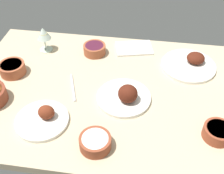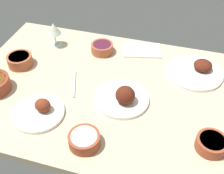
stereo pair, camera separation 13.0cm
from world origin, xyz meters
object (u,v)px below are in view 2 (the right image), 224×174
fork_loose (74,84)px  plate_far_side (197,71)px  plate_near_viewer (39,111)px  bowl_cream (84,140)px  bowl_pasta (211,143)px  wine_glass (54,30)px  bowl_sauce (20,60)px  bowl_onions (102,48)px  plate_center_main (123,97)px  folded_napkin (142,50)px

fork_loose → plate_far_side: bearing=-85.7°
plate_near_viewer → bowl_cream: plate_near_viewer is taller
plate_far_side → bowl_cream: 68.29cm
bowl_pasta → wine_glass: wine_glass is taller
plate_far_side → bowl_sauce: (88.31, 18.48, 1.41)cm
bowl_sauce → bowl_cream: 61.97cm
plate_near_viewer → fork_loose: size_ratio=1.19×
bowl_sauce → bowl_pasta: (-96.32, 25.81, -0.29)cm
bowl_onions → bowl_cream: bearing=101.3°
plate_center_main → wine_glass: (47.84, -32.75, 7.35)cm
fork_loose → bowl_pasta: bearing=-126.5°
plate_center_main → wine_glass: 58.44cm
plate_near_viewer → fork_loose: bearing=-108.3°
bowl_onions → bowl_cream: (-11.98, 60.17, -0.05)cm
plate_far_side → bowl_cream: plate_far_side is taller
bowl_onions → folded_napkin: 22.22cm
plate_far_side → bowl_onions: bearing=-4.6°
bowl_sauce → fork_loose: bearing=168.9°
plate_center_main → plate_far_side: 42.35cm
bowl_sauce → folded_napkin: size_ratio=0.64×
folded_napkin → plate_center_main: bearing=89.3°
bowl_sauce → bowl_pasta: bearing=165.0°
plate_near_viewer → bowl_pasta: (-71.10, -2.35, 1.12)cm
plate_far_side → bowl_sauce: size_ratio=2.18×
plate_near_viewer → fork_loose: (-7.19, -21.77, -1.28)cm
wine_glass → folded_napkin: (-48.31, -7.68, -9.33)cm
bowl_sauce → bowl_onions: size_ratio=1.06×
plate_near_viewer → wine_glass: bearing=-73.1°
plate_far_side → bowl_cream: (39.02, 56.03, 1.13)cm
bowl_cream → folded_napkin: 67.70cm
plate_far_side → bowl_pasta: size_ratio=2.35×
wine_glass → folded_napkin: wine_glass is taller
bowl_pasta → fork_loose: 66.84cm
plate_center_main → bowl_sauce: plate_center_main is taller
plate_near_viewer → bowl_sauce: bearing=-48.2°
plate_center_main → bowl_onions: size_ratio=2.05×
bowl_sauce → bowl_cream: (-49.29, 37.55, -0.28)cm
plate_near_viewer → wine_glass: (15.21, -49.98, 8.25)cm
plate_center_main → bowl_cream: (8.56, 26.63, 0.22)cm
bowl_cream → fork_loose: bowl_cream is taller
folded_napkin → fork_loose: 44.27cm
plate_far_side → folded_napkin: 31.97cm
plate_near_viewer → bowl_sauce: plate_near_viewer is taller
plate_near_viewer → bowl_pasta: 71.15cm
bowl_onions → bowl_cream: same height
bowl_sauce → fork_loose: 33.13cm
fork_loose → plate_center_main: bearing=-119.8°
plate_center_main → bowl_pasta: bearing=158.9°
bowl_onions → wine_glass: 28.22cm
plate_far_side → plate_near_viewer: size_ratio=1.24×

